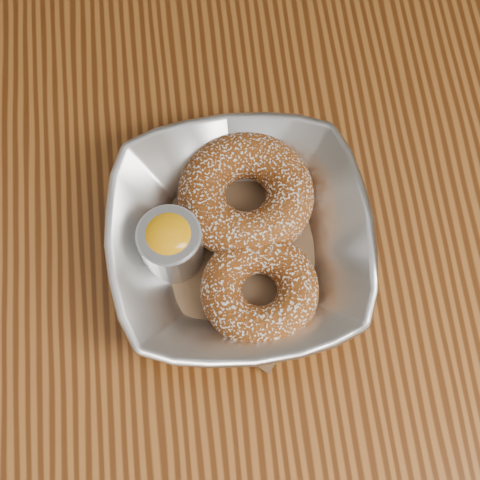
{
  "coord_description": "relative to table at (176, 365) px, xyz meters",
  "views": [
    {
      "loc": [
        0.04,
        -0.13,
        1.31
      ],
      "look_at": [
        0.07,
        0.07,
        0.78
      ],
      "focal_mm": 55.0,
      "sensor_mm": 36.0,
      "label": 1
    }
  ],
  "objects": [
    {
      "name": "table",
      "position": [
        0.0,
        0.0,
        0.0
      ],
      "size": [
        1.2,
        0.8,
        0.75
      ],
      "color": "brown",
      "rests_on": "ground_plane"
    },
    {
      "name": "ramekin",
      "position": [
        0.01,
        0.07,
        0.13
      ],
      "size": [
        0.05,
        0.05,
        0.05
      ],
      "color": "silver",
      "rests_on": "table"
    },
    {
      "name": "serving_bowl",
      "position": [
        0.07,
        0.07,
        0.12
      ],
      "size": [
        0.2,
        0.2,
        0.05
      ],
      "primitive_type": "imported",
      "color": "silver",
      "rests_on": "table"
    },
    {
      "name": "parchment",
      "position": [
        0.07,
        0.07,
        0.11
      ],
      "size": [
        0.2,
        0.2,
        0.0
      ],
      "primitive_type": "cube",
      "rotation": [
        0.0,
        0.0,
        0.89
      ],
      "color": "brown",
      "rests_on": "table"
    },
    {
      "name": "donut_front",
      "position": [
        0.08,
        0.03,
        0.12
      ],
      "size": [
        0.1,
        0.1,
        0.03
      ],
      "primitive_type": "torus",
      "rotation": [
        0.0,
        0.0,
        -0.06
      ],
      "color": "#6C320E",
      "rests_on": "parchment"
    },
    {
      "name": "donut_back",
      "position": [
        0.07,
        0.1,
        0.13
      ],
      "size": [
        0.14,
        0.14,
        0.04
      ],
      "primitive_type": "torus",
      "rotation": [
        0.0,
        0.0,
        -0.38
      ],
      "color": "#6C320E",
      "rests_on": "parchment"
    },
    {
      "name": "ground_plane",
      "position": [
        0.0,
        0.0,
        -0.65
      ],
      "size": [
        4.0,
        4.0,
        0.0
      ],
      "primitive_type": "plane",
      "color": "#565659",
      "rests_on": "ground"
    }
  ]
}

